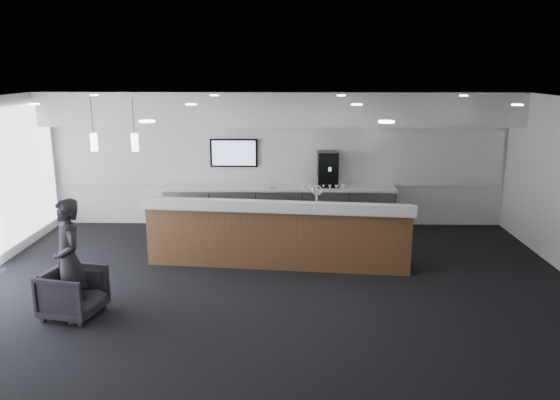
{
  "coord_description": "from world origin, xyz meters",
  "views": [
    {
      "loc": [
        0.24,
        -7.98,
        3.51
      ],
      "look_at": [
        0.07,
        1.3,
        1.23
      ],
      "focal_mm": 35.0,
      "sensor_mm": 36.0,
      "label": 1
    }
  ],
  "objects_px": {
    "armchair": "(73,293)",
    "lounge_guest": "(69,261)",
    "service_counter": "(278,234)",
    "coffee_machine": "(327,169)"
  },
  "relations": [
    {
      "from": "armchair",
      "to": "lounge_guest",
      "type": "bearing_deg",
      "value": -151.1
    },
    {
      "from": "service_counter",
      "to": "armchair",
      "type": "height_order",
      "value": "service_counter"
    },
    {
      "from": "service_counter",
      "to": "lounge_guest",
      "type": "bearing_deg",
      "value": -135.69
    },
    {
      "from": "service_counter",
      "to": "coffee_machine",
      "type": "relative_size",
      "value": 6.28
    },
    {
      "from": "armchair",
      "to": "coffee_machine",
      "type": "bearing_deg",
      "value": -28.46
    },
    {
      "from": "service_counter",
      "to": "coffee_machine",
      "type": "distance_m",
      "value": 2.66
    },
    {
      "from": "service_counter",
      "to": "coffee_machine",
      "type": "xyz_separation_m",
      "value": [
        1.03,
        2.33,
        0.75
      ]
    },
    {
      "from": "coffee_machine",
      "to": "armchair",
      "type": "bearing_deg",
      "value": -132.71
    },
    {
      "from": "service_counter",
      "to": "armchair",
      "type": "xyz_separation_m",
      "value": [
        -2.88,
        -2.16,
        -0.22
      ]
    },
    {
      "from": "lounge_guest",
      "to": "armchair",
      "type": "bearing_deg",
      "value": 159.94
    }
  ]
}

